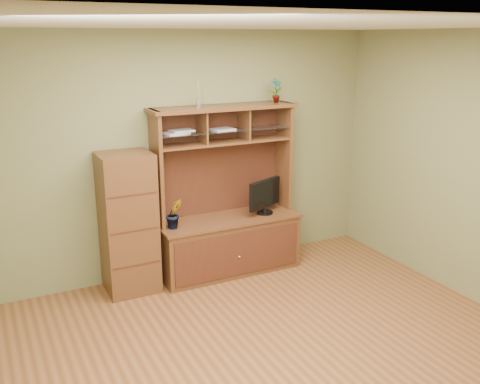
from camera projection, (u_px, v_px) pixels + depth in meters
room at (285, 202)px, 4.26m from camera, size 4.54×4.04×2.74m
media_hutch at (227, 227)px, 6.11m from camera, size 1.66×0.61×1.90m
monitor at (265, 196)px, 6.13m from camera, size 0.48×0.23×0.40m
orchid_plant at (174, 214)px, 5.67m from camera, size 0.18×0.15×0.33m
top_plant at (276, 90)px, 6.04m from camera, size 0.15×0.11×0.27m
reed_diffuser at (198, 97)px, 5.63m from camera, size 0.06×0.06×0.28m
magazines at (193, 131)px, 5.70m from camera, size 0.83×0.24×0.04m
side_cabinet at (128, 223)px, 5.56m from camera, size 0.53×0.49×1.49m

